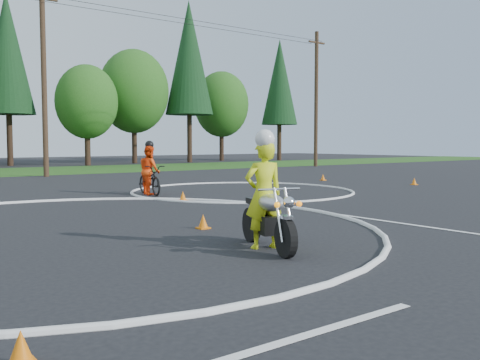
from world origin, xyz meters
TOP-DOWN VIEW (x-y plane):
  - ground at (0.00, 0.00)m, footprint 120.00×120.00m
  - course_markings at (2.17, 4.35)m, footprint 19.05×19.05m
  - primary_motorcycle at (1.81, -0.74)m, footprint 0.94×2.00m
  - rider_primary_grp at (1.81, -0.60)m, footprint 0.76×0.61m
  - rider_second_grp at (4.72, 8.96)m, footprint 0.92×2.00m
  - traffic_cones at (5.68, 3.20)m, footprint 18.69×13.53m
  - treeline at (14.78, 34.61)m, footprint 38.20×8.10m
  - utility_poles at (5.00, 21.00)m, footprint 41.60×1.12m

SIDE VIEW (x-z plane):
  - ground at x=0.00m, z-range 0.00..0.00m
  - course_markings at x=2.17m, z-range -0.05..0.07m
  - traffic_cones at x=5.68m, z-range -0.01..0.29m
  - primary_motorcycle at x=1.81m, z-range -0.02..1.07m
  - rider_second_grp at x=4.72m, z-range -0.27..1.58m
  - rider_primary_grp at x=1.81m, z-range -0.04..1.97m
  - utility_poles at x=5.00m, z-range 0.20..10.20m
  - treeline at x=14.78m, z-range -0.64..13.88m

